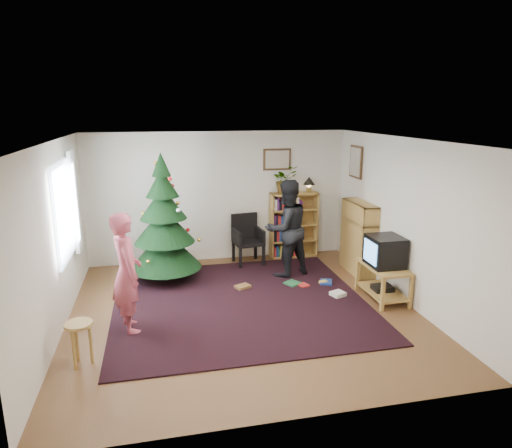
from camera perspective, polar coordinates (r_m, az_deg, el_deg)
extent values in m
plane|color=brown|center=(6.89, -1.55, -10.78)|extent=(5.00, 5.00, 0.00)
plane|color=white|center=(6.26, -1.70, 10.44)|extent=(5.00, 5.00, 0.00)
cube|color=silver|center=(8.87, -4.66, 3.40)|extent=(5.00, 0.02, 2.50)
cube|color=silver|center=(4.16, 4.94, -9.42)|extent=(5.00, 0.02, 2.50)
cube|color=silver|center=(6.50, -23.84, -1.85)|extent=(0.02, 5.00, 2.50)
cube|color=silver|center=(7.33, 17.94, 0.43)|extent=(0.02, 5.00, 2.50)
cube|color=black|center=(7.15, -2.01, -9.71)|extent=(3.80, 3.60, 0.02)
cube|color=silver|center=(7.00, -22.89, 1.46)|extent=(0.04, 1.20, 1.40)
cube|color=white|center=(7.67, -21.71, 2.61)|extent=(0.06, 0.35, 1.60)
cube|color=#4C3319|center=(8.96, 2.64, 8.07)|extent=(0.55, 0.03, 0.42)
cube|color=beige|center=(8.96, 2.64, 8.07)|extent=(0.47, 0.01, 0.34)
cube|color=#4C3319|center=(8.73, 12.40, 7.59)|extent=(0.03, 0.50, 0.60)
cube|color=beige|center=(8.73, 12.40, 7.59)|extent=(0.01, 0.42, 0.52)
cylinder|color=#3F2816|center=(8.15, -11.12, -6.10)|extent=(0.12, 0.12, 0.24)
cone|color=black|center=(8.00, -11.28, -2.97)|extent=(1.23, 1.23, 0.69)
cone|color=black|center=(7.89, -11.43, -0.09)|extent=(1.03, 1.03, 0.61)
cone|color=black|center=(7.80, -11.57, 2.61)|extent=(0.79, 0.79, 0.54)
cone|color=black|center=(7.74, -11.69, 5.08)|extent=(0.55, 0.55, 0.47)
cone|color=black|center=(7.70, -11.81, 7.33)|extent=(0.32, 0.32, 0.40)
cube|color=#A9833C|center=(9.16, 4.72, -0.10)|extent=(0.95, 0.30, 1.30)
cube|color=#A9833C|center=(9.02, 4.80, 3.81)|extent=(0.95, 0.30, 0.03)
cube|color=#A9833C|center=(8.42, 12.69, -1.70)|extent=(0.30, 0.95, 1.30)
cube|color=#A9833C|center=(8.27, 12.93, 2.54)|extent=(0.30, 0.95, 0.03)
cube|color=#A9833C|center=(7.38, 15.71, -5.15)|extent=(0.52, 0.93, 0.04)
cube|color=#A9833C|center=(7.02, 15.55, -8.57)|extent=(0.05, 0.05, 0.51)
cube|color=#A9833C|center=(7.23, 18.79, -8.12)|extent=(0.05, 0.05, 0.51)
cube|color=#A9833C|center=(7.74, 12.56, -6.20)|extent=(0.05, 0.05, 0.51)
cube|color=#A9833C|center=(7.94, 15.58, -5.87)|extent=(0.05, 0.05, 0.51)
cube|color=#A9833C|center=(7.52, 15.49, -8.10)|extent=(0.48, 0.89, 0.03)
cube|color=black|center=(7.50, 15.52, -7.71)|extent=(0.30, 0.25, 0.08)
cube|color=black|center=(7.30, 15.84, -3.27)|extent=(0.49, 0.53, 0.47)
cube|color=#58A0F1|center=(7.19, 14.09, -3.43)|extent=(0.01, 0.42, 0.34)
cube|color=black|center=(8.72, -0.98, -2.33)|extent=(0.58, 0.58, 0.05)
cube|color=black|center=(8.87, -1.29, -0.27)|extent=(0.52, 0.11, 0.52)
cube|color=black|center=(8.53, -2.19, -4.23)|extent=(0.06, 0.06, 0.43)
cube|color=black|center=(8.61, 0.83, -4.02)|extent=(0.06, 0.06, 0.43)
cube|color=black|center=(8.96, -2.71, -3.31)|extent=(0.06, 0.06, 0.43)
cube|color=black|center=(9.04, 0.17, -3.12)|extent=(0.06, 0.06, 0.43)
cylinder|color=#A9833C|center=(5.73, -21.33, -11.59)|extent=(0.32, 0.32, 0.04)
cylinder|color=#A9833C|center=(5.83, -19.94, -13.92)|extent=(0.04, 0.04, 0.50)
cylinder|color=#A9833C|center=(5.94, -21.52, -13.50)|extent=(0.04, 0.04, 0.50)
cylinder|color=#A9833C|center=(5.77, -21.82, -14.41)|extent=(0.04, 0.04, 0.50)
imported|color=#BD4B5D|center=(6.27, -15.86, -5.87)|extent=(0.54, 0.68, 1.63)
imported|color=black|center=(8.02, 3.84, -0.58)|extent=(1.00, 0.88, 1.73)
imported|color=gray|center=(8.92, 3.61, 5.56)|extent=(0.61, 0.57, 0.54)
cylinder|color=#A57F33|center=(9.10, 6.62, 4.26)|extent=(0.10, 0.10, 0.10)
sphere|color=#FFD88C|center=(9.08, 6.64, 4.92)|extent=(0.10, 0.10, 0.10)
cone|color=black|center=(9.07, 6.66, 5.40)|extent=(0.23, 0.23, 0.15)
cube|color=#A51E19|center=(7.77, 5.92, -7.53)|extent=(0.20, 0.20, 0.08)
cube|color=navy|center=(7.93, 8.76, -7.17)|extent=(0.20, 0.20, 0.08)
cube|color=#1E592D|center=(7.83, 4.58, -7.34)|extent=(0.20, 0.20, 0.08)
cube|color=gold|center=(7.91, 8.42, -7.21)|extent=(0.20, 0.20, 0.08)
cube|color=brown|center=(7.65, -1.68, -7.83)|extent=(0.20, 0.20, 0.08)
cube|color=beige|center=(7.46, 10.20, -8.65)|extent=(0.20, 0.20, 0.08)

